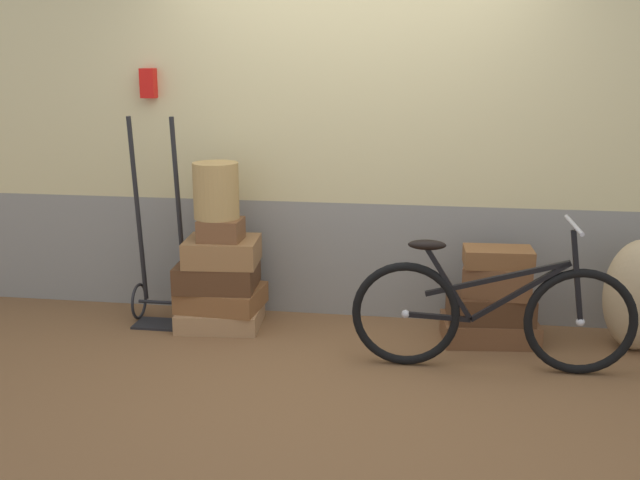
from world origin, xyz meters
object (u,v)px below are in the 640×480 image
(suitcase_3, at_px, (222,251))
(suitcase_5, at_px, (489,330))
(suitcase_4, at_px, (221,230))
(luggage_trolley, at_px, (160,270))
(suitcase_8, at_px, (498,257))
(burlap_sack, at_px, (638,295))
(suitcase_7, at_px, (498,280))
(bicycle, at_px, (491,314))
(suitcase_1, at_px, (222,298))
(wicker_basket, at_px, (216,191))
(suitcase_0, at_px, (221,316))
(suitcase_2, at_px, (217,275))
(suitcase_6, at_px, (490,306))

(suitcase_3, height_order, suitcase_5, suitcase_3)
(suitcase_4, relative_size, luggage_trolley, 0.19)
(suitcase_8, distance_m, burlap_sack, 0.89)
(suitcase_4, distance_m, suitcase_7, 1.82)
(bicycle, bearing_deg, suitcase_1, 164.92)
(suitcase_4, bearing_deg, suitcase_3, 99.77)
(suitcase_1, bearing_deg, suitcase_4, -57.90)
(wicker_basket, bearing_deg, bicycle, -14.39)
(suitcase_0, distance_m, suitcase_7, 1.87)
(suitcase_0, relative_size, suitcase_4, 1.99)
(suitcase_2, relative_size, suitcase_5, 0.88)
(luggage_trolley, bearing_deg, suitcase_7, -1.02)
(luggage_trolley, relative_size, burlap_sack, 2.00)
(suitcase_1, distance_m, suitcase_3, 0.33)
(suitcase_3, xyz_separation_m, suitcase_8, (1.80, -0.02, 0.04))
(suitcase_0, xyz_separation_m, burlap_sack, (2.70, -0.01, 0.29))
(suitcase_4, bearing_deg, suitcase_7, 0.33)
(suitcase_4, distance_m, suitcase_5, 1.87)
(suitcase_3, height_order, suitcase_4, suitcase_4)
(wicker_basket, relative_size, bicycle, 0.23)
(suitcase_6, height_order, burlap_sack, burlap_sack)
(suitcase_1, height_order, suitcase_4, suitcase_4)
(suitcase_7, relative_size, wicker_basket, 1.16)
(suitcase_7, xyz_separation_m, luggage_trolley, (-2.26, 0.04, -0.05))
(suitcase_6, bearing_deg, suitcase_1, 175.09)
(suitcase_2, xyz_separation_m, suitcase_3, (0.05, -0.02, 0.17))
(suitcase_1, height_order, burlap_sack, burlap_sack)
(bicycle, bearing_deg, luggage_trolley, 167.34)
(suitcase_5, bearing_deg, suitcase_3, 173.74)
(suitcase_3, relative_size, burlap_sack, 0.67)
(suitcase_0, relative_size, suitcase_8, 1.29)
(suitcase_6, xyz_separation_m, suitcase_8, (0.03, -0.02, 0.34))
(suitcase_2, distance_m, suitcase_3, 0.18)
(suitcase_3, distance_m, suitcase_4, 0.16)
(suitcase_4, bearing_deg, burlap_sack, 0.15)
(suitcase_3, bearing_deg, burlap_sack, -5.17)
(suitcase_7, distance_m, suitcase_8, 0.15)
(suitcase_3, distance_m, luggage_trolley, 0.48)
(suitcase_7, bearing_deg, suitcase_3, -174.21)
(suitcase_1, distance_m, suitcase_6, 1.79)
(suitcase_1, bearing_deg, wicker_basket, -105.21)
(suitcase_3, xyz_separation_m, suitcase_7, (1.81, -0.01, -0.11))
(suitcase_1, distance_m, suitcase_4, 0.49)
(suitcase_2, bearing_deg, luggage_trolley, 174.12)
(suitcase_4, bearing_deg, suitcase_5, 0.74)
(suitcase_5, height_order, suitcase_8, suitcase_8)
(suitcase_6, bearing_deg, luggage_trolley, 174.67)
(bicycle, bearing_deg, suitcase_6, 86.26)
(suitcase_2, xyz_separation_m, luggage_trolley, (-0.41, 0.01, 0.01))
(wicker_basket, bearing_deg, suitcase_8, -0.28)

